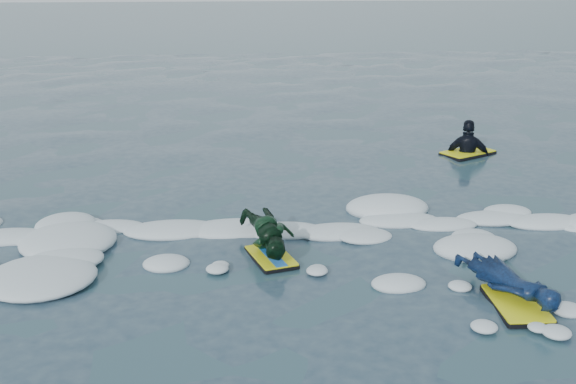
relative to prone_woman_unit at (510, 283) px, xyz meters
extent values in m
plane|color=#1B3442|center=(-3.00, 0.76, -0.18)|extent=(120.00, 120.00, 0.00)
cube|color=black|center=(0.00, -0.22, -0.15)|extent=(0.53, 0.94, 0.05)
cube|color=yellow|center=(0.00, -0.22, -0.12)|extent=(0.51, 0.93, 0.02)
imported|color=navy|center=(0.00, 0.03, 0.02)|extent=(0.98, 1.49, 0.33)
cube|color=black|center=(-2.50, 1.29, -0.15)|extent=(0.66, 0.91, 0.04)
cube|color=yellow|center=(-2.50, 1.29, -0.12)|extent=(0.64, 0.89, 0.01)
cube|color=blue|center=(-2.50, 1.29, -0.12)|extent=(0.36, 0.79, 0.00)
imported|color=black|center=(-2.50, 1.49, 0.07)|extent=(0.74, 1.29, 0.46)
cube|color=black|center=(1.51, 5.96, -0.15)|extent=(1.16, 0.98, 0.05)
cube|color=yellow|center=(1.51, 5.96, -0.11)|extent=(1.13, 0.95, 0.02)
imported|color=black|center=(1.51, 5.96, -0.27)|extent=(0.96, 0.62, 1.53)
camera|label=1|loc=(-2.99, -6.86, 3.31)|focal=45.00mm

